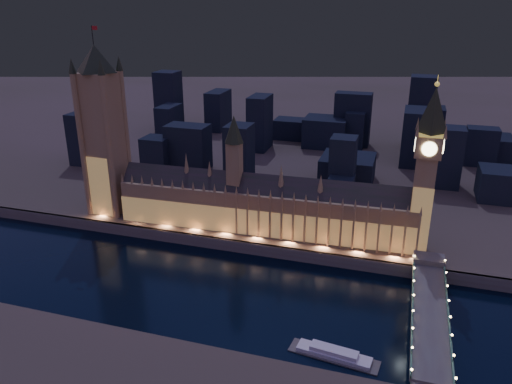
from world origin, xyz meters
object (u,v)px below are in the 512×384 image
(palace_of_westminster, at_px, (262,205))
(westminster_bridge, at_px, (429,313))
(elizabeth_tower, at_px, (427,158))
(river_boat, at_px, (334,354))
(victoria_tower, at_px, (103,124))

(palace_of_westminster, xyz_separation_m, westminster_bridge, (108.38, -65.20, -20.38))
(elizabeth_tower, bearing_deg, river_boat, -108.26)
(river_boat, bearing_deg, palace_of_westminster, 122.26)
(victoria_tower, relative_size, river_boat, 3.04)
(westminster_bridge, distance_m, river_boat, 58.12)
(palace_of_westminster, height_order, river_boat, palace_of_westminster)
(westminster_bridge, bearing_deg, victoria_tower, 163.82)
(palace_of_westminster, bearing_deg, elizabeth_tower, 0.10)
(palace_of_westminster, distance_m, victoria_tower, 126.08)
(palace_of_westminster, height_order, victoria_tower, victoria_tower)
(river_boat, bearing_deg, elizabeth_tower, 71.74)
(elizabeth_tower, xyz_separation_m, river_boat, (-34.70, -105.20, -66.93))
(elizabeth_tower, bearing_deg, westminster_bridge, -83.54)
(westminster_bridge, xyz_separation_m, river_boat, (-42.10, -39.83, -4.43))
(westminster_bridge, bearing_deg, elizabeth_tower, 96.46)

